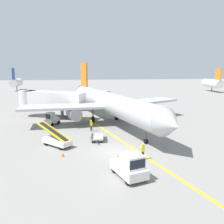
# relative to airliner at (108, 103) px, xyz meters

# --- Properties ---
(ground_plane) EXTENTS (300.00, 300.00, 0.00)m
(ground_plane) POSITION_rel_airliner_xyz_m (-0.94, -14.11, -3.42)
(ground_plane) COLOR gray
(taxi_line_yellow) EXTENTS (21.65, 77.18, 0.01)m
(taxi_line_yellow) POSITION_rel_airliner_xyz_m (0.15, -9.11, -3.41)
(taxi_line_yellow) COLOR yellow
(taxi_line_yellow) RESTS_ON ground
(airliner) EXTENTS (27.84, 34.77, 10.10)m
(airliner) POSITION_rel_airliner_xyz_m (0.00, 0.00, 0.00)
(airliner) COLOR #B2B5BA
(airliner) RESTS_ON ground
(jet_bridge) EXTENTS (12.44, 8.46, 4.85)m
(jet_bridge) POSITION_rel_airliner_xyz_m (-10.59, 5.50, 0.12)
(jet_bridge) COLOR silver
(jet_bridge) RESTS_ON ground
(pushback_tug) EXTENTS (2.89, 4.00, 2.20)m
(pushback_tug) POSITION_rel_airliner_xyz_m (-0.64, -20.19, -2.42)
(pushback_tug) COLOR silver
(pushback_tug) RESTS_ON ground
(baggage_tug_near_wing) EXTENTS (2.39, 2.72, 2.10)m
(baggage_tug_near_wing) POSITION_rel_airliner_xyz_m (-9.25, -0.29, -2.49)
(baggage_tug_near_wing) COLOR silver
(baggage_tug_near_wing) RESTS_ON ground
(belt_loader_forward_hold) EXTENTS (4.44, 4.40, 2.59)m
(belt_loader_forward_hold) POSITION_rel_airliner_xyz_m (-7.55, -10.96, -2.64)
(belt_loader_forward_hold) COLOR silver
(belt_loader_forward_hold) RESTS_ON ground
(baggage_cart_loaded) EXTENTS (1.79, 3.81, 0.94)m
(baggage_cart_loaded) POSITION_rel_airliner_xyz_m (-2.59, -9.38, -2.95)
(baggage_cart_loaded) COLOR #A5A5A8
(baggage_cart_loaded) RESTS_ON ground
(ground_crew_marshaller) EXTENTS (0.36, 0.24, 1.70)m
(ground_crew_marshaller) POSITION_rel_airliner_xyz_m (-3.12, -5.05, -2.51)
(ground_crew_marshaller) COLOR #26262D
(ground_crew_marshaller) RESTS_ON ground
(ground_crew_wing_walker) EXTENTS (0.36, 0.24, 1.70)m
(ground_crew_wing_walker) POSITION_rel_airliner_xyz_m (1.50, -16.46, -2.51)
(ground_crew_wing_walker) COLOR #26262D
(ground_crew_wing_walker) RESTS_ON ground
(safety_cone_nose_left) EXTENTS (0.36, 0.36, 0.44)m
(safety_cone_nose_left) POSITION_rel_airliner_xyz_m (-6.60, -14.56, -3.20)
(safety_cone_nose_left) COLOR orange
(safety_cone_nose_left) RESTS_ON ground
(safety_cone_nose_right) EXTENTS (0.36, 0.36, 0.44)m
(safety_cone_nose_right) POSITION_rel_airliner_xyz_m (-0.98, -15.98, -3.20)
(safety_cone_nose_right) COLOR orange
(safety_cone_nose_right) RESTS_ON ground
(safety_cone_wingtip_left) EXTENTS (0.36, 0.36, 0.44)m
(safety_cone_wingtip_left) POSITION_rel_airliner_xyz_m (4.72, -1.35, -3.20)
(safety_cone_wingtip_left) COLOR orange
(safety_cone_wingtip_left) RESTS_ON ground
(distant_aircraft_mid_left) EXTENTS (3.00, 10.10, 8.80)m
(distant_aircraft_mid_left) POSITION_rel_airliner_xyz_m (-29.30, 60.02, -0.20)
(distant_aircraft_mid_left) COLOR silver
(distant_aircraft_mid_left) RESTS_ON ground
(distant_aircraft_mid_right) EXTENTS (3.00, 10.10, 8.80)m
(distant_aircraft_mid_right) POSITION_rel_airliner_xyz_m (44.85, 44.54, -0.20)
(distant_aircraft_mid_right) COLOR silver
(distant_aircraft_mid_right) RESTS_ON ground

